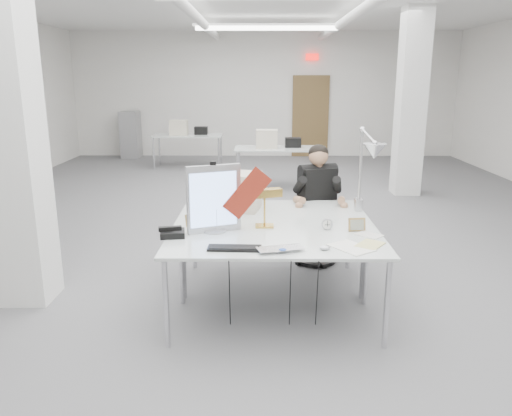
# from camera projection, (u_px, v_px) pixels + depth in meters

# --- Properties ---
(room_shell) EXTENTS (10.04, 14.04, 3.24)m
(room_shell) POSITION_uv_depth(u_px,v_px,m) (273.00, 105.00, 6.37)
(room_shell) COLOR #5B5A5D
(room_shell) RESTS_ON ground
(desk_main) EXTENTS (1.80, 0.90, 0.02)m
(desk_main) POSITION_uv_depth(u_px,v_px,m) (275.00, 241.00, 4.07)
(desk_main) COLOR silver
(desk_main) RESTS_ON room_shell
(desk_second) EXTENTS (1.80, 0.90, 0.02)m
(desk_second) POSITION_uv_depth(u_px,v_px,m) (273.00, 212.00, 4.94)
(desk_second) COLOR silver
(desk_second) RESTS_ON room_shell
(bg_desk_a) EXTENTS (1.60, 0.80, 0.02)m
(bg_desk_a) POSITION_uv_depth(u_px,v_px,m) (277.00, 149.00, 9.39)
(bg_desk_a) COLOR silver
(bg_desk_a) RESTS_ON room_shell
(bg_desk_b) EXTENTS (1.60, 0.80, 0.02)m
(bg_desk_b) POSITION_uv_depth(u_px,v_px,m) (188.00, 135.00, 11.53)
(bg_desk_b) COLOR silver
(bg_desk_b) RESTS_ON room_shell
(filing_cabinet) EXTENTS (0.45, 0.55, 1.20)m
(filing_cabinet) POSITION_uv_depth(u_px,v_px,m) (131.00, 135.00, 12.98)
(filing_cabinet) COLOR gray
(filing_cabinet) RESTS_ON room_shell
(office_chair) EXTENTS (0.59, 0.59, 0.95)m
(office_chair) POSITION_uv_depth(u_px,v_px,m) (316.00, 221.00, 5.58)
(office_chair) COLOR black
(office_chair) RESTS_ON room_shell
(seated_person) EXTENTS (0.62, 0.70, 0.86)m
(seated_person) POSITION_uv_depth(u_px,v_px,m) (318.00, 185.00, 5.43)
(seated_person) COLOR black
(seated_person) RESTS_ON office_chair
(monitor) EXTENTS (0.45, 0.22, 0.58)m
(monitor) POSITION_uv_depth(u_px,v_px,m) (214.00, 199.00, 4.20)
(monitor) COLOR #AFB0B4
(monitor) RESTS_ON desk_main
(pennant) EXTENTS (0.42, 0.05, 0.45)m
(pennant) POSITION_uv_depth(u_px,v_px,m) (247.00, 193.00, 4.15)
(pennant) COLOR maroon
(pennant) RESTS_ON monitor
(keyboard) EXTENTS (0.42, 0.15, 0.02)m
(keyboard) POSITION_uv_depth(u_px,v_px,m) (234.00, 248.00, 3.82)
(keyboard) COLOR black
(keyboard) RESTS_ON desk_main
(laptop) EXTENTS (0.40, 0.32, 0.03)m
(laptop) POSITION_uv_depth(u_px,v_px,m) (283.00, 252.00, 3.74)
(laptop) COLOR #B4B3B8
(laptop) RESTS_ON desk_main
(mouse) EXTENTS (0.10, 0.08, 0.04)m
(mouse) POSITION_uv_depth(u_px,v_px,m) (325.00, 248.00, 3.81)
(mouse) COLOR silver
(mouse) RESTS_ON desk_main
(bankers_lamp) EXTENTS (0.33, 0.22, 0.35)m
(bankers_lamp) POSITION_uv_depth(u_px,v_px,m) (265.00, 208.00, 4.36)
(bankers_lamp) COLOR gold
(bankers_lamp) RESTS_ON desk_main
(desk_phone) EXTENTS (0.22, 0.21, 0.05)m
(desk_phone) POSITION_uv_depth(u_px,v_px,m) (173.00, 234.00, 4.13)
(desk_phone) COLOR black
(desk_phone) RESTS_ON desk_main
(picture_frame_left) EXTENTS (0.14, 0.10, 0.11)m
(picture_frame_left) POSITION_uv_depth(u_px,v_px,m) (193.00, 220.00, 4.43)
(picture_frame_left) COLOR tan
(picture_frame_left) RESTS_ON desk_main
(picture_frame_right) EXTENTS (0.15, 0.05, 0.12)m
(picture_frame_right) POSITION_uv_depth(u_px,v_px,m) (357.00, 225.00, 4.27)
(picture_frame_right) COLOR #AE874B
(picture_frame_right) RESTS_ON desk_main
(desk_clock) EXTENTS (0.10, 0.04, 0.10)m
(desk_clock) POSITION_uv_depth(u_px,v_px,m) (327.00, 224.00, 4.32)
(desk_clock) COLOR #A6A6AB
(desk_clock) RESTS_ON desk_main
(paper_stack_a) EXTENTS (0.38, 0.40, 0.01)m
(paper_stack_a) POSITION_uv_depth(u_px,v_px,m) (351.00, 247.00, 3.86)
(paper_stack_a) COLOR white
(paper_stack_a) RESTS_ON desk_main
(paper_stack_b) EXTENTS (0.28, 0.29, 0.01)m
(paper_stack_b) POSITION_uv_depth(u_px,v_px,m) (370.00, 245.00, 3.93)
(paper_stack_b) COLOR #D1CA7D
(paper_stack_b) RESTS_ON desk_main
(paper_stack_c) EXTENTS (0.25, 0.25, 0.01)m
(paper_stack_c) POSITION_uv_depth(u_px,v_px,m) (369.00, 235.00, 4.17)
(paper_stack_c) COLOR silver
(paper_stack_c) RESTS_ON desk_main
(beige_monitor) EXTENTS (0.45, 0.44, 0.37)m
(beige_monitor) POSITION_uv_depth(u_px,v_px,m) (240.00, 191.00, 4.95)
(beige_monitor) COLOR beige
(beige_monitor) RESTS_ON desk_second
(architect_lamp) EXTENTS (0.28, 0.74, 0.94)m
(architect_lamp) POSITION_uv_depth(u_px,v_px,m) (366.00, 169.00, 4.59)
(architect_lamp) COLOR silver
(architect_lamp) RESTS_ON desk_second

